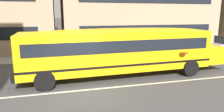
% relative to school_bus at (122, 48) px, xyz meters
% --- Properties ---
extents(ground_plane, '(400.00, 400.00, 0.00)m').
position_rel_school_bus_xyz_m(ground_plane, '(-2.68, -1.74, -1.64)').
color(ground_plane, '#424244').
extents(sidewalk_far, '(120.00, 3.00, 0.01)m').
position_rel_school_bus_xyz_m(sidewalk_far, '(-2.68, 6.37, -1.63)').
color(sidewalk_far, gray).
rests_on(sidewalk_far, ground_plane).
extents(lane_centreline, '(110.00, 0.16, 0.01)m').
position_rel_school_bus_xyz_m(lane_centreline, '(-2.68, -1.74, -1.64)').
color(lane_centreline, silver).
rests_on(lane_centreline, ground_plane).
extents(school_bus, '(12.40, 2.95, 2.76)m').
position_rel_school_bus_xyz_m(school_bus, '(0.00, 0.00, 0.00)').
color(school_bus, yellow).
rests_on(school_bus, ground_plane).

